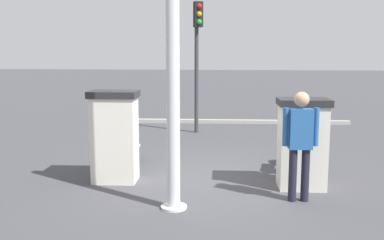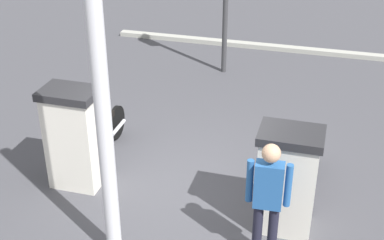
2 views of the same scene
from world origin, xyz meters
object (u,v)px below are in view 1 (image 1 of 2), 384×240
fuel_pump_near (302,143)px  motorcycle_near_pump (294,152)px  roadside_traffic_light (197,45)px  canopy_support_pole (173,78)px  fuel_pump_far (115,136)px  attendant_person (300,139)px  motorcycle_far_pump (126,147)px

fuel_pump_near → motorcycle_near_pump: fuel_pump_near is taller
motorcycle_near_pump → roadside_traffic_light: size_ratio=0.51×
roadside_traffic_light → canopy_support_pole: 6.56m
motorcycle_near_pump → roadside_traffic_light: roadside_traffic_light is taller
fuel_pump_near → fuel_pump_far: 3.36m
fuel_pump_near → canopy_support_pole: canopy_support_pole is taller
fuel_pump_near → roadside_traffic_light: (5.21, 2.39, 1.81)m
fuel_pump_near → roadside_traffic_light: size_ratio=0.41×
motorcycle_near_pump → attendant_person: (-1.61, 0.11, 0.57)m
attendant_person → roadside_traffic_light: 6.56m
roadside_traffic_light → attendant_person: bearing=-159.2°
fuel_pump_near → motorcycle_far_pump: (0.80, 3.37, -0.34)m
fuel_pump_far → canopy_support_pole: 2.16m
motorcycle_near_pump → roadside_traffic_light: 5.40m
fuel_pump_far → motorcycle_near_pump: 3.48m
fuel_pump_far → attendant_person: size_ratio=0.96×
motorcycle_near_pump → canopy_support_pole: canopy_support_pole is taller
motorcycle_far_pump → attendant_person: 3.63m
roadside_traffic_light → canopy_support_pole: canopy_support_pole is taller
motorcycle_far_pump → fuel_pump_far: bearing=-179.0°
fuel_pump_near → canopy_support_pole: (-1.31, 2.06, 1.18)m
motorcycle_far_pump → roadside_traffic_light: roadside_traffic_light is taller
fuel_pump_far → motorcycle_near_pump: size_ratio=0.86×
fuel_pump_far → motorcycle_far_pump: (0.80, 0.01, -0.39)m
roadside_traffic_light → canopy_support_pole: (-6.52, -0.33, -0.63)m
motorcycle_near_pump → motorcycle_far_pump: 3.36m
motorcycle_near_pump → attendant_person: 1.71m
fuel_pump_near → canopy_support_pole: 2.71m
fuel_pump_far → motorcycle_far_pump: size_ratio=0.82×
fuel_pump_near → canopy_support_pole: size_ratio=0.38×
fuel_pump_near → fuel_pump_far: fuel_pump_far is taller
motorcycle_near_pump → motorcycle_far_pump: size_ratio=0.95×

